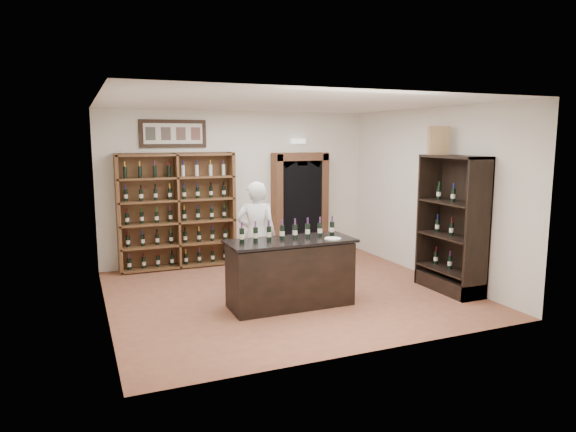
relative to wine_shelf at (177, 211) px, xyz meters
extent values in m
plane|color=#93573B|center=(1.30, -2.33, -1.10)|extent=(5.50, 5.50, 0.00)
plane|color=white|center=(1.30, -2.33, 1.90)|extent=(5.50, 5.50, 0.00)
cube|color=beige|center=(1.30, 0.17, 0.40)|extent=(5.50, 0.04, 3.00)
cube|color=beige|center=(-1.45, -2.33, 0.40)|extent=(0.04, 5.00, 3.00)
cube|color=beige|center=(4.05, -2.33, 0.40)|extent=(0.04, 5.00, 3.00)
cube|color=brown|center=(0.00, 0.14, 0.00)|extent=(2.20, 0.02, 2.20)
cube|color=brown|center=(-1.07, -0.04, 0.00)|extent=(0.06, 0.38, 2.20)
cube|color=brown|center=(1.07, -0.04, 0.00)|extent=(0.06, 0.38, 2.20)
cube|color=brown|center=(0.00, -0.04, 0.00)|extent=(0.04, 0.38, 2.20)
cube|color=brown|center=(0.00, -0.04, -1.06)|extent=(2.18, 0.38, 0.04)
cube|color=brown|center=(0.00, -0.04, -0.64)|extent=(2.18, 0.38, 0.04)
cube|color=brown|center=(0.00, -0.04, -0.21)|extent=(2.18, 0.38, 0.03)
cube|color=brown|center=(0.00, -0.04, 0.21)|extent=(2.18, 0.38, 0.04)
cube|color=brown|center=(0.00, -0.04, 0.64)|extent=(2.18, 0.38, 0.04)
cube|color=brown|center=(0.00, -0.04, 1.06)|extent=(2.18, 0.38, 0.04)
cube|color=black|center=(0.00, 0.14, 1.45)|extent=(1.25, 0.04, 0.52)
cube|color=black|center=(2.55, 0.00, -0.04)|extent=(0.97, 0.29, 2.05)
cube|color=brown|center=(2.04, -0.02, -0.02)|extent=(0.14, 0.35, 2.15)
cube|color=brown|center=(3.06, -0.02, -0.02)|extent=(0.14, 0.35, 2.15)
cube|color=brown|center=(2.55, -0.02, 0.99)|extent=(1.15, 0.35, 0.16)
cube|color=white|center=(2.55, 0.09, 1.30)|extent=(0.30, 0.10, 0.10)
cube|color=black|center=(1.10, -2.93, -0.63)|extent=(1.80, 0.70, 0.94)
cube|color=black|center=(1.10, -2.93, -0.12)|extent=(1.88, 0.78, 0.04)
cylinder|color=black|center=(0.38, -2.86, 0.01)|extent=(0.07, 0.07, 0.21)
cylinder|color=beige|center=(0.38, -2.86, -0.01)|extent=(0.07, 0.07, 0.07)
cylinder|color=#54296E|center=(0.38, -2.86, 0.16)|extent=(0.03, 0.03, 0.09)
cylinder|color=black|center=(0.59, -2.86, 0.01)|extent=(0.07, 0.07, 0.21)
cylinder|color=beige|center=(0.59, -2.86, -0.01)|extent=(0.07, 0.07, 0.07)
cylinder|color=#54296E|center=(0.59, -2.86, 0.16)|extent=(0.03, 0.03, 0.09)
cylinder|color=black|center=(0.79, -2.86, 0.01)|extent=(0.07, 0.07, 0.21)
cylinder|color=beige|center=(0.79, -2.86, -0.01)|extent=(0.07, 0.07, 0.07)
cylinder|color=#54296E|center=(0.79, -2.86, 0.16)|extent=(0.03, 0.03, 0.09)
cylinder|color=black|center=(1.00, -2.86, 0.01)|extent=(0.07, 0.07, 0.21)
cylinder|color=beige|center=(1.00, -2.86, -0.01)|extent=(0.07, 0.07, 0.07)
cylinder|color=#54296E|center=(1.00, -2.86, 0.16)|extent=(0.03, 0.03, 0.09)
cylinder|color=black|center=(1.20, -2.86, 0.01)|extent=(0.07, 0.07, 0.21)
cylinder|color=beige|center=(1.20, -2.86, -0.01)|extent=(0.07, 0.07, 0.07)
cylinder|color=#54296E|center=(1.20, -2.86, 0.16)|extent=(0.03, 0.03, 0.09)
cylinder|color=black|center=(1.41, -2.86, 0.01)|extent=(0.07, 0.07, 0.21)
cylinder|color=beige|center=(1.41, -2.86, -0.01)|extent=(0.07, 0.07, 0.07)
cylinder|color=#54296E|center=(1.41, -2.86, 0.16)|extent=(0.03, 0.03, 0.09)
cylinder|color=black|center=(1.61, -2.86, 0.01)|extent=(0.07, 0.07, 0.21)
cylinder|color=beige|center=(1.61, -2.86, -0.01)|extent=(0.07, 0.07, 0.07)
cylinder|color=#54296E|center=(1.61, -2.86, 0.16)|extent=(0.03, 0.03, 0.09)
cylinder|color=black|center=(1.82, -2.86, 0.01)|extent=(0.07, 0.07, 0.21)
cylinder|color=beige|center=(1.82, -2.86, -0.01)|extent=(0.07, 0.07, 0.07)
cylinder|color=#54296E|center=(1.82, -2.86, 0.16)|extent=(0.03, 0.03, 0.09)
cube|color=black|center=(4.02, -3.23, 0.00)|extent=(0.02, 1.20, 2.20)
cube|color=black|center=(3.79, -3.81, 0.00)|extent=(0.48, 0.04, 2.20)
cube|color=black|center=(3.79, -2.65, 0.00)|extent=(0.48, 0.04, 2.20)
cube|color=black|center=(3.79, -3.23, 1.08)|extent=(0.48, 1.20, 0.04)
cube|color=black|center=(3.79, -3.23, -0.98)|extent=(0.48, 1.20, 0.24)
cube|color=black|center=(3.79, -3.23, -0.75)|extent=(0.48, 1.16, 0.03)
cube|color=black|center=(3.79, -3.23, -0.20)|extent=(0.48, 1.16, 0.03)
cube|color=black|center=(3.79, -3.23, 0.35)|extent=(0.48, 1.16, 0.03)
imported|color=silver|center=(0.93, -1.90, -0.21)|extent=(0.76, 0.64, 1.79)
cylinder|color=beige|center=(1.69, -3.14, -0.09)|extent=(0.24, 0.24, 0.02)
cube|color=tan|center=(3.77, -2.83, 1.33)|extent=(0.36, 0.25, 0.46)
camera|label=1|loc=(-1.77, -9.71, 1.39)|focal=32.00mm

